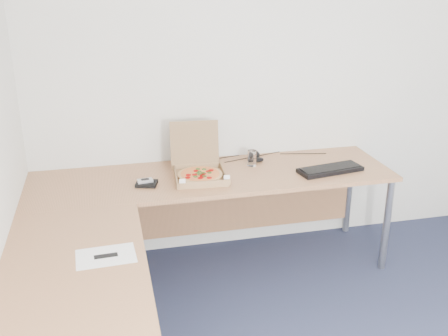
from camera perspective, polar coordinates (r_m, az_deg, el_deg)
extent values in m
cube|color=#AE744A|center=(3.60, -1.21, -0.96)|extent=(2.50, 0.70, 0.03)
cube|color=#AE744A|center=(2.56, -16.21, -11.66)|extent=(0.70, 1.50, 0.03)
cylinder|color=gray|center=(4.39, 13.50, -2.59)|extent=(0.05, 0.05, 0.70)
cube|color=#A0794F|center=(3.53, -2.62, -1.10)|extent=(0.34, 0.34, 0.01)
cube|color=#A0794F|center=(3.65, -3.23, 2.53)|extent=(0.34, 0.07, 0.33)
cylinder|color=tan|center=(3.52, -2.63, -0.85)|extent=(0.30, 0.30, 0.02)
cylinder|color=red|center=(3.52, -2.63, -0.62)|extent=(0.26, 0.26, 0.00)
cylinder|color=white|center=(3.75, 3.07, 1.09)|extent=(0.06, 0.06, 0.11)
cube|color=black|center=(3.72, 11.54, -0.17)|extent=(0.48, 0.23, 0.03)
ellipsoid|color=black|center=(3.84, 3.70, 0.91)|extent=(0.11, 0.09, 0.03)
cube|color=black|center=(3.46, -8.46, -1.70)|extent=(0.16, 0.15, 0.02)
cube|color=#B2B5BA|center=(3.45, -8.63, -1.38)|extent=(0.10, 0.06, 0.02)
cube|color=white|center=(2.68, -12.80, -9.37)|extent=(0.30, 0.22, 0.00)
ellipsoid|color=black|center=(3.88, 3.37, 1.46)|extent=(0.09, 0.09, 0.07)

